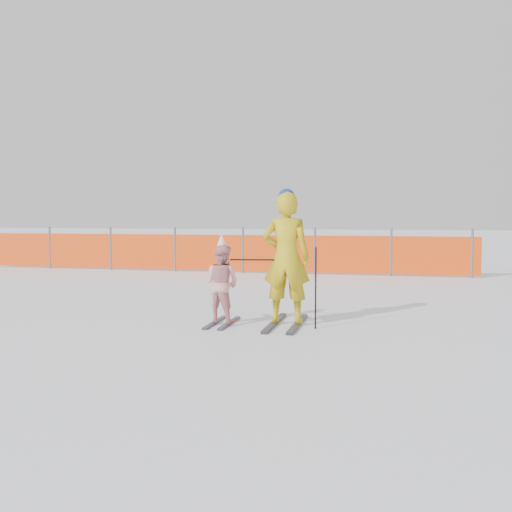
{
  "coord_description": "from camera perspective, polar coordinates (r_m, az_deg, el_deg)",
  "views": [
    {
      "loc": [
        1.82,
        -7.39,
        1.57
      ],
      "look_at": [
        0.0,
        0.5,
        1.0
      ],
      "focal_mm": 40.0,
      "sensor_mm": 36.0,
      "label": 1
    }
  ],
  "objects": [
    {
      "name": "child",
      "position": [
        8.29,
        -3.43,
        -2.69
      ],
      "size": [
        0.66,
        1.01,
        1.32
      ],
      "color": "black",
      "rests_on": "ground"
    },
    {
      "name": "adult",
      "position": [
        8.18,
        3.05,
        -0.11
      ],
      "size": [
        0.68,
        1.47,
        1.96
      ],
      "color": "black",
      "rests_on": "ground"
    },
    {
      "name": "ground",
      "position": [
        7.77,
        -0.84,
        -7.63
      ],
      "size": [
        120.0,
        120.0,
        0.0
      ],
      "primitive_type": "plane",
      "color": "white",
      "rests_on": "ground"
    },
    {
      "name": "safety_fence",
      "position": [
        16.04,
        -4.41,
        0.38
      ],
      "size": [
        14.26,
        0.06,
        1.25
      ],
      "color": "#595960",
      "rests_on": "ground"
    },
    {
      "name": "ski_poles",
      "position": [
        8.03,
        3.62,
        -2.14
      ],
      "size": [
        1.26,
        0.2,
        1.14
      ],
      "color": "black",
      "rests_on": "ground"
    }
  ]
}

